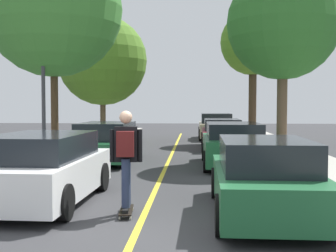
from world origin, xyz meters
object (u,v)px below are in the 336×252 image
(parked_car_right_far, at_px, (222,134))
(street_tree_right_near, at_px, (253,43))
(streetlamp, at_px, (43,57))
(street_tree_right_nearest, at_px, (283,24))
(parked_car_left_near, at_px, (106,142))
(street_tree_left_nearest, at_px, (53,8))
(parked_car_right_near, at_px, (233,145))
(parked_car_right_nearest, at_px, (264,178))
(skateboard, at_px, (126,210))
(parked_car_left_nearest, at_px, (42,169))
(parked_car_right_farthest, at_px, (216,127))
(skateboarder, at_px, (126,154))
(street_tree_left_near, at_px, (103,61))

(parked_car_right_far, bearing_deg, street_tree_right_near, 59.19)
(streetlamp, bearing_deg, street_tree_right_nearest, 10.42)
(parked_car_left_near, xyz_separation_m, street_tree_left_nearest, (-1.73, -0.25, 4.57))
(parked_car_right_near, bearing_deg, parked_car_right_nearest, -90.01)
(street_tree_right_nearest, height_order, skateboard, street_tree_right_nearest)
(parked_car_left_nearest, bearing_deg, parked_car_right_far, 69.61)
(street_tree_left_nearest, height_order, streetlamp, street_tree_left_nearest)
(parked_car_right_farthest, height_order, streetlamp, streetlamp)
(parked_car_right_near, relative_size, street_tree_left_nearest, 0.56)
(parked_car_right_farthest, distance_m, skateboarder, 18.03)
(parked_car_right_near, bearing_deg, streetlamp, -176.23)
(parked_car_left_near, relative_size, parked_car_right_far, 0.98)
(parked_car_right_near, xyz_separation_m, street_tree_left_nearest, (-6.00, 0.65, 4.54))
(parked_car_left_near, xyz_separation_m, parked_car_right_nearest, (4.28, -7.26, -0.00))
(street_tree_right_near, bearing_deg, parked_car_left_near, -127.31)
(parked_car_left_near, relative_size, street_tree_left_nearest, 0.58)
(street_tree_left_near, bearing_deg, streetlamp, -90.14)
(parked_car_right_far, height_order, skateboarder, skateboarder)
(parked_car_right_near, relative_size, streetlamp, 0.71)
(parked_car_left_nearest, relative_size, skateboarder, 2.36)
(parked_car_right_farthest, height_order, street_tree_right_nearest, street_tree_right_nearest)
(parked_car_right_nearest, height_order, skateboarder, skateboarder)
(skateboarder, bearing_deg, parked_car_right_far, 78.83)
(parked_car_right_far, xyz_separation_m, street_tree_left_nearest, (-6.00, -5.23, 4.58))
(parked_car_right_near, bearing_deg, street_tree_right_near, 78.86)
(streetlamp, distance_m, skateboarder, 7.49)
(street_tree_left_nearest, height_order, skateboard, street_tree_left_nearest)
(parked_car_right_far, bearing_deg, skateboarder, -101.17)
(parked_car_right_far, distance_m, street_tree_left_near, 7.55)
(street_tree_left_near, xyz_separation_m, streetlamp, (-0.02, -9.14, -0.76))
(parked_car_right_nearest, bearing_deg, street_tree_left_nearest, 130.57)
(parked_car_right_nearest, distance_m, street_tree_right_near, 15.86)
(parked_car_right_farthest, height_order, skateboard, parked_car_right_farthest)
(parked_car_left_nearest, relative_size, street_tree_left_near, 0.65)
(street_tree_right_near, height_order, skateboarder, street_tree_right_near)
(street_tree_left_near, height_order, skateboard, street_tree_left_near)
(parked_car_right_far, height_order, street_tree_left_nearest, street_tree_left_nearest)
(parked_car_left_near, distance_m, parked_car_right_nearest, 8.42)
(streetlamp, relative_size, skateboarder, 3.33)
(parked_car_left_nearest, relative_size, parked_car_right_nearest, 0.98)
(parked_car_left_near, xyz_separation_m, skateboard, (1.82, -7.40, -0.58))
(parked_car_right_near, xyz_separation_m, street_tree_right_nearest, (1.73, 1.03, 3.98))
(parked_car_right_nearest, xyz_separation_m, street_tree_left_nearest, (-6.00, 7.01, 4.57))
(parked_car_right_farthest, bearing_deg, parked_car_right_nearest, -90.00)
(street_tree_left_nearest, distance_m, street_tree_right_near, 11.21)
(street_tree_left_nearest, bearing_deg, parked_car_right_far, 41.04)
(parked_car_right_far, bearing_deg, skateboard, -101.22)
(parked_car_left_near, relative_size, street_tree_right_nearest, 0.67)
(parked_car_right_far, distance_m, street_tree_right_nearest, 6.53)
(parked_car_left_nearest, height_order, parked_car_right_near, parked_car_left_nearest)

